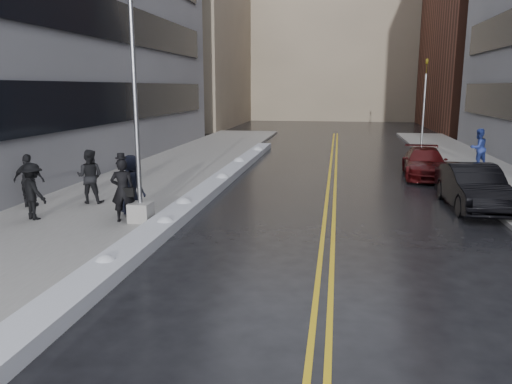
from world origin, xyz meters
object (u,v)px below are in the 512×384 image
at_px(pedestrian_east, 478,148).
at_px(pedestrian_c, 131,185).
at_px(pedestrian_fedora, 123,190).
at_px(pedestrian_d, 29,181).
at_px(lamppost, 137,146).
at_px(pedestrian_e, 33,191).
at_px(fire_hydrant, 486,176).
at_px(car_maroon, 425,163).
at_px(traffic_signal, 424,100).
at_px(pedestrian_b, 90,176).
at_px(car_black, 473,187).

bearing_deg(pedestrian_east, pedestrian_c, 13.01).
bearing_deg(pedestrian_c, pedestrian_fedora, 113.36).
bearing_deg(pedestrian_d, pedestrian_fedora, 156.44).
height_order(lamppost, pedestrian_e, lamppost).
distance_m(fire_hydrant, pedestrian_east, 5.30).
xyz_separation_m(pedestrian_east, car_maroon, (-3.10, -2.72, -0.46)).
relative_size(traffic_signal, pedestrian_d, 3.22).
height_order(lamppost, fire_hydrant, lamppost).
height_order(pedestrian_east, car_maroon, pedestrian_east).
bearing_deg(pedestrian_east, pedestrian_b, 5.77).
xyz_separation_m(lamppost, pedestrian_e, (-3.44, -0.26, -1.48)).
height_order(pedestrian_fedora, car_maroon, pedestrian_fedora).
relative_size(pedestrian_fedora, pedestrian_east, 0.99).
distance_m(fire_hydrant, car_maroon, 3.26).
bearing_deg(car_black, pedestrian_c, -165.78).
xyz_separation_m(fire_hydrant, pedestrian_e, (-15.74, -8.26, 0.51)).
distance_m(pedestrian_east, car_maroon, 4.15).
bearing_deg(pedestrian_b, traffic_signal, -132.34).
height_order(fire_hydrant, pedestrian_east, pedestrian_east).
height_order(pedestrian_fedora, car_black, pedestrian_fedora).
relative_size(pedestrian_east, car_black, 0.42).
height_order(lamppost, pedestrian_fedora, lamppost).
bearing_deg(fire_hydrant, pedestrian_c, -150.87).
relative_size(traffic_signal, pedestrian_c, 3.03).
relative_size(pedestrian_b, pedestrian_e, 1.07).
xyz_separation_m(car_black, car_maroon, (-0.64, 6.32, -0.09)).
relative_size(lamppost, pedestrian_d, 4.10).
height_order(pedestrian_d, pedestrian_east, pedestrian_east).
bearing_deg(car_maroon, pedestrian_east, 45.27).
height_order(pedestrian_c, pedestrian_e, pedestrian_c).
distance_m(pedestrian_b, car_maroon, 15.36).
xyz_separation_m(pedestrian_c, pedestrian_east, (13.89, 12.38, 0.02)).
height_order(pedestrian_e, car_black, pedestrian_e).
xyz_separation_m(pedestrian_east, car_black, (-2.46, -9.05, -0.37)).
bearing_deg(lamppost, pedestrian_b, 141.98).
height_order(traffic_signal, car_maroon, traffic_signal).
xyz_separation_m(pedestrian_e, pedestrian_east, (16.70, 13.44, 0.10)).
xyz_separation_m(traffic_signal, pedestrian_b, (-14.57, -19.83, -2.28)).
bearing_deg(pedestrian_e, lamppost, -149.21).
bearing_deg(pedestrian_b, pedestrian_c, 141.30).
distance_m(lamppost, pedestrian_b, 3.79).
height_order(traffic_signal, pedestrian_d, traffic_signal).
relative_size(pedestrian_fedora, pedestrian_e, 1.10).
bearing_deg(pedestrian_b, fire_hydrant, -164.87).
xyz_separation_m(pedestrian_fedora, car_black, (11.33, 4.18, -0.36)).
distance_m(pedestrian_e, pedestrian_east, 21.44).
bearing_deg(pedestrian_e, pedestrian_east, -114.72).
bearing_deg(car_maroon, traffic_signal, 85.85).
xyz_separation_m(lamppost, pedestrian_fedora, (-0.53, -0.05, -1.39)).
xyz_separation_m(pedestrian_e, car_maroon, (13.60, 10.71, -0.36)).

